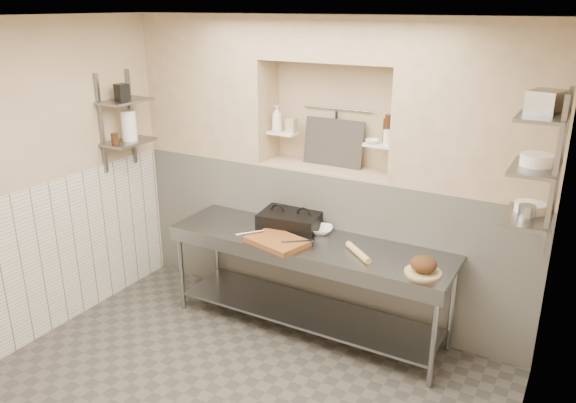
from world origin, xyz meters
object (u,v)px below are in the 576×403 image
Objects in this scene: cutting_board at (277,241)px; bottle_soap at (277,119)px; rolling_pin at (358,252)px; jug_left at (129,126)px; prep_table at (307,267)px; bowl_alcove at (372,141)px; bread_loaf at (424,264)px; mixing_bowl at (320,230)px; panini_press at (290,220)px.

cutting_board is 1.23m from bottle_soap.
jug_left reaches higher than rolling_pin.
jug_left is at bearing -176.66° from prep_table.
bowl_alcove reaches higher than prep_table.
cutting_board reaches higher than prep_table.
bottle_soap is at bearing 159.03° from bread_loaf.
bowl_alcove is (0.34, 0.31, 0.80)m from mixing_bowl.
panini_press is 1.19× the size of cutting_board.
cutting_board is at bearing -127.99° from bowl_alcove.
bread_loaf is at bearing -6.34° from prep_table.
rolling_pin is at bearing -26.43° from panini_press.
prep_table is 1.45m from bottle_soap.
bottle_soap reaches higher than mixing_bowl.
rolling_pin is at bearing -75.77° from bowl_alcove.
prep_table is 2.22m from jug_left.
rolling_pin is 1.79× the size of bread_loaf.
bowl_alcove is at bearing 52.01° from cutting_board.
prep_table is 10.15× the size of bottle_soap.
jug_left is at bearing -177.25° from panini_press.
jug_left is (-1.30, -0.64, -0.08)m from bottle_soap.
bread_loaf is (0.57, -0.05, 0.05)m from rolling_pin.
panini_press reaches higher than cutting_board.
bottle_soap reaches higher than prep_table.
panini_press is at bearing 145.10° from prep_table.
mixing_bowl is at bearing 86.97° from prep_table.
rolling_pin is 2.57m from jug_left.
mixing_bowl is (0.22, 0.40, 0.01)m from cutting_board.
prep_table is 7.02× the size of rolling_pin.
bread_loaf is at bearing -42.28° from bowl_alcove.
panini_press is at bearing 10.75° from jug_left.
bread_loaf is at bearing -0.14° from jug_left.
bowl_alcove is (0.56, 0.72, 0.81)m from cutting_board.
cutting_board is 1.73× the size of jug_left.
panini_press is 0.84m from rolling_pin.
jug_left is at bearing -164.13° from bowl_alcove.
bowl_alcove is (0.64, 0.34, 0.76)m from panini_press.
panini_press reaches higher than bread_loaf.
jug_left reaches higher than panini_press.
prep_table is 5.16× the size of cutting_board.
panini_press reaches higher than mixing_bowl.
panini_press is 1.62× the size of rolling_pin.
bowl_alcove is (-0.72, 0.65, 0.75)m from bread_loaf.
bottle_soap reaches higher than panini_press.
bread_loaf is 0.71× the size of jug_left.
mixing_bowl is 0.91× the size of bottle_soap.
panini_press is (-0.28, 0.20, 0.33)m from prep_table.
bread_loaf is at bearing -20.97° from bottle_soap.
cutting_board is at bearing -2.40° from jug_left.
rolling_pin reaches higher than prep_table.
jug_left is at bearing -170.24° from mixing_bowl.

